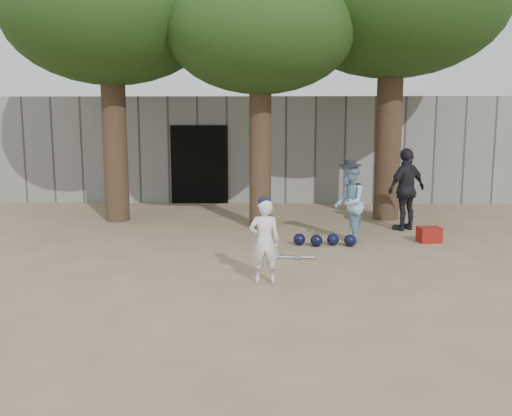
{
  "coord_description": "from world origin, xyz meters",
  "views": [
    {
      "loc": [
        0.87,
        -8.22,
        2.42
      ],
      "look_at": [
        0.6,
        1.0,
        0.95
      ],
      "focal_mm": 40.0,
      "sensor_mm": 36.0,
      "label": 1
    }
  ],
  "objects_px": {
    "boy_player": "(264,241)",
    "spectator_blue": "(349,203)",
    "spectator_dark": "(406,189)",
    "red_bag": "(429,235)"
  },
  "relations": [
    {
      "from": "spectator_blue",
      "to": "boy_player",
      "type": "bearing_deg",
      "value": -19.15
    },
    {
      "from": "boy_player",
      "to": "red_bag",
      "type": "bearing_deg",
      "value": -141.75
    },
    {
      "from": "spectator_dark",
      "to": "red_bag",
      "type": "height_order",
      "value": "spectator_dark"
    },
    {
      "from": "boy_player",
      "to": "spectator_blue",
      "type": "bearing_deg",
      "value": -123.5
    },
    {
      "from": "spectator_dark",
      "to": "red_bag",
      "type": "bearing_deg",
      "value": 63.23
    },
    {
      "from": "red_bag",
      "to": "spectator_dark",
      "type": "bearing_deg",
      "value": 98.78
    },
    {
      "from": "boy_player",
      "to": "red_bag",
      "type": "height_order",
      "value": "boy_player"
    },
    {
      "from": "spectator_dark",
      "to": "red_bag",
      "type": "relative_size",
      "value": 4.22
    },
    {
      "from": "boy_player",
      "to": "spectator_blue",
      "type": "height_order",
      "value": "spectator_blue"
    },
    {
      "from": "boy_player",
      "to": "spectator_blue",
      "type": "relative_size",
      "value": 0.8
    }
  ]
}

